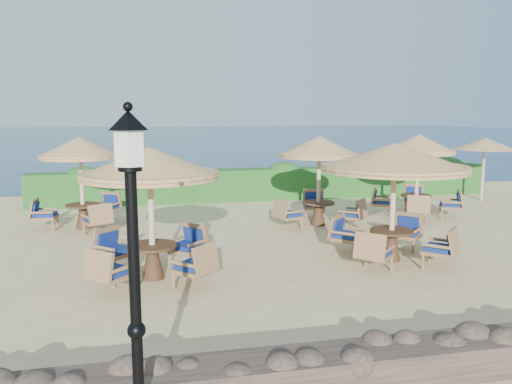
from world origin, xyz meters
name	(u,v)px	position (x,y,z in m)	size (l,w,h in m)	color
ground	(340,246)	(0.00, 0.00, 0.00)	(120.00, 120.00, 0.00)	beige
sea	(179,135)	(0.00, 70.00, 0.00)	(160.00, 160.00, 0.00)	navy
hedge	(272,184)	(0.00, 7.20, 0.60)	(18.00, 0.90, 1.20)	#1A4F19
lamp_post	(135,296)	(-4.80, -6.80, 1.55)	(0.44, 0.44, 3.31)	black
extra_parasol	(485,144)	(7.80, 5.20, 2.17)	(2.30, 2.30, 2.41)	beige
cafe_set_0	(150,190)	(-4.64, -1.63, 1.80)	(2.73, 2.73, 2.65)	beige
cafe_set_1	(394,176)	(0.64, -1.44, 1.92)	(3.23, 3.23, 2.65)	beige
cafe_set_2	(81,168)	(-6.58, 3.40, 1.76)	(2.55, 2.77, 2.65)	beige
cafe_set_3	(319,166)	(0.23, 2.38, 1.78)	(2.71, 2.64, 2.65)	beige
cafe_set_4	(418,165)	(3.75, 2.97, 1.66)	(2.82, 2.82, 2.65)	beige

